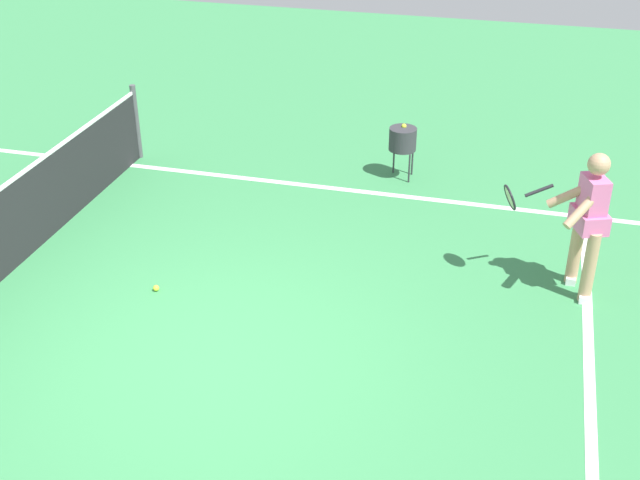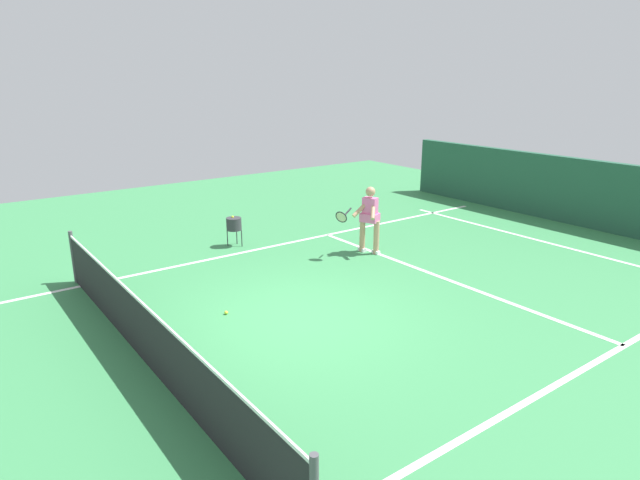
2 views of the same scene
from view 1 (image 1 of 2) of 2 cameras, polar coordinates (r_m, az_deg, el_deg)
name	(u,v)px [view 1 (image 1 of 2)]	position (r m, az deg, el deg)	size (l,w,h in m)	color
ground_plane	(209,354)	(7.91, -7.57, -7.75)	(25.63, 25.63, 0.00)	#38844C
service_line_marking	(591,417)	(7.51, 17.99, -11.43)	(7.49, 0.10, 0.01)	white
sideline_right_marking	(314,186)	(10.95, -0.40, 3.71)	(0.10, 17.72, 0.01)	white
tennis_player	(586,218)	(8.74, 17.71, 1.41)	(0.67, 1.11, 1.55)	tan
tennis_ball_mid	(156,288)	(8.89, -11.13, -3.24)	(0.07, 0.07, 0.07)	#D1E533
ball_hopper	(403,139)	(11.04, 5.67, 6.86)	(0.36, 0.36, 0.74)	#333338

